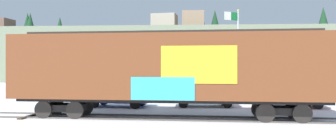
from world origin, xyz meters
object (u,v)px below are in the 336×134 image
Objects in this scene: freight_car at (169,68)px; parked_car_silver at (203,94)px; parked_car_red at (288,94)px; flagpole at (236,43)px; parked_car_blue at (118,94)px.

freight_car is 3.84× the size of parked_car_silver.
freight_car reaches higher than parked_car_red.
flagpole is at bearing 59.10° from parked_car_silver.
flagpole is 6.87m from parked_car_red.
parked_car_blue is (-8.70, -5.49, -3.84)m from flagpole.
parked_car_blue is 1.01× the size of parked_car_silver.
flagpole is at bearing 32.29° from parked_car_blue.
freight_car is 5.88m from parked_car_silver.
parked_car_silver is (-2.96, -4.95, -3.87)m from flagpole.
parked_car_blue is at bearing -147.71° from flagpole.
freight_car is at bearing -146.27° from parked_car_red.
parked_car_red is (11.36, 0.45, 0.02)m from parked_car_blue.
parked_car_silver is at bearing 179.09° from parked_car_red.
parked_car_silver is at bearing -120.90° from flagpole.
parked_car_blue is 0.93× the size of parked_car_red.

